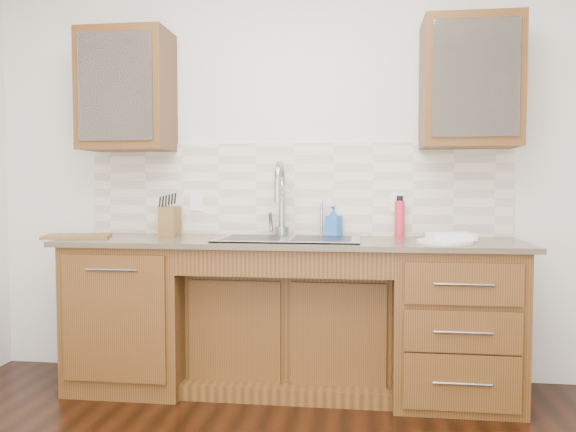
# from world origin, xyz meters

# --- Properties ---
(wall_back) EXTENTS (4.00, 0.10, 2.70)m
(wall_back) POSITION_xyz_m (0.00, 1.80, 1.35)
(wall_back) COLOR silver
(wall_back) RESTS_ON ground
(base_cabinet_left) EXTENTS (0.70, 0.62, 0.88)m
(base_cabinet_left) POSITION_xyz_m (-0.95, 1.44, 0.44)
(base_cabinet_left) COLOR #593014
(base_cabinet_left) RESTS_ON ground
(base_cabinet_center) EXTENTS (1.20, 0.44, 0.70)m
(base_cabinet_center) POSITION_xyz_m (0.00, 1.53, 0.35)
(base_cabinet_center) COLOR #593014
(base_cabinet_center) RESTS_ON ground
(base_cabinet_right) EXTENTS (0.70, 0.62, 0.88)m
(base_cabinet_right) POSITION_xyz_m (0.95, 1.44, 0.44)
(base_cabinet_right) COLOR #593014
(base_cabinet_right) RESTS_ON ground
(countertop) EXTENTS (2.70, 0.65, 0.03)m
(countertop) POSITION_xyz_m (0.00, 1.43, 0.90)
(countertop) COLOR #84705B
(countertop) RESTS_ON base_cabinet_left
(backsplash) EXTENTS (2.70, 0.02, 0.59)m
(backsplash) POSITION_xyz_m (0.00, 1.74, 1.21)
(backsplash) COLOR beige
(backsplash) RESTS_ON wall_back
(sink) EXTENTS (0.84, 0.46, 0.19)m
(sink) POSITION_xyz_m (0.00, 1.41, 0.83)
(sink) COLOR #9E9EA5
(sink) RESTS_ON countertop
(faucet) EXTENTS (0.04, 0.04, 0.40)m
(faucet) POSITION_xyz_m (-0.07, 1.64, 1.11)
(faucet) COLOR #999993
(faucet) RESTS_ON countertop
(filter_tap) EXTENTS (0.02, 0.02, 0.24)m
(filter_tap) POSITION_xyz_m (0.18, 1.65, 1.03)
(filter_tap) COLOR #999993
(filter_tap) RESTS_ON countertop
(upper_cabinet_left) EXTENTS (0.55, 0.34, 0.75)m
(upper_cabinet_left) POSITION_xyz_m (-1.05, 1.58, 1.83)
(upper_cabinet_left) COLOR #593014
(upper_cabinet_left) RESTS_ON wall_back
(upper_cabinet_right) EXTENTS (0.55, 0.34, 0.75)m
(upper_cabinet_right) POSITION_xyz_m (1.05, 1.58, 1.83)
(upper_cabinet_right) COLOR #593014
(upper_cabinet_right) RESTS_ON wall_back
(outlet_left) EXTENTS (0.08, 0.01, 0.12)m
(outlet_left) POSITION_xyz_m (-0.65, 1.73, 1.12)
(outlet_left) COLOR white
(outlet_left) RESTS_ON backsplash
(outlet_right) EXTENTS (0.08, 0.01, 0.12)m
(outlet_right) POSITION_xyz_m (0.65, 1.73, 1.12)
(outlet_right) COLOR white
(outlet_right) RESTS_ON backsplash
(soap_bottle) EXTENTS (0.11, 0.11, 0.19)m
(soap_bottle) POSITION_xyz_m (0.25, 1.66, 1.00)
(soap_bottle) COLOR blue
(soap_bottle) RESTS_ON countertop
(water_bottle) EXTENTS (0.07, 0.07, 0.22)m
(water_bottle) POSITION_xyz_m (0.66, 1.68, 1.02)
(water_bottle) COLOR red
(water_bottle) RESTS_ON countertop
(plate) EXTENTS (0.41, 0.41, 0.02)m
(plate) POSITION_xyz_m (0.89, 1.33, 0.92)
(plate) COLOR silver
(plate) RESTS_ON countertop
(dish_towel) EXTENTS (0.27, 0.22, 0.04)m
(dish_towel) POSITION_xyz_m (0.92, 1.38, 0.94)
(dish_towel) COLOR white
(dish_towel) RESTS_ON plate
(knife_block) EXTENTS (0.11, 0.17, 0.18)m
(knife_block) POSITION_xyz_m (-0.79, 1.61, 1.00)
(knife_block) COLOR brown
(knife_block) RESTS_ON countertop
(cutting_board) EXTENTS (0.45, 0.37, 0.02)m
(cutting_board) POSITION_xyz_m (-1.30, 1.38, 0.92)
(cutting_board) COLOR brown
(cutting_board) RESTS_ON countertop
(cup_left_a) EXTENTS (0.13, 0.13, 0.09)m
(cup_left_a) POSITION_xyz_m (-1.13, 1.58, 1.77)
(cup_left_a) COLOR white
(cup_left_a) RESTS_ON upper_cabinet_left
(cup_left_b) EXTENTS (0.11, 0.11, 0.09)m
(cup_left_b) POSITION_xyz_m (-0.96, 1.58, 1.77)
(cup_left_b) COLOR silver
(cup_left_b) RESTS_ON upper_cabinet_left
(cup_right_a) EXTENTS (0.16, 0.16, 0.11)m
(cup_right_a) POSITION_xyz_m (0.92, 1.58, 1.78)
(cup_right_a) COLOR white
(cup_right_a) RESTS_ON upper_cabinet_right
(cup_right_b) EXTENTS (0.13, 0.13, 0.09)m
(cup_right_b) POSITION_xyz_m (1.16, 1.58, 1.77)
(cup_right_b) COLOR white
(cup_right_b) RESTS_ON upper_cabinet_right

